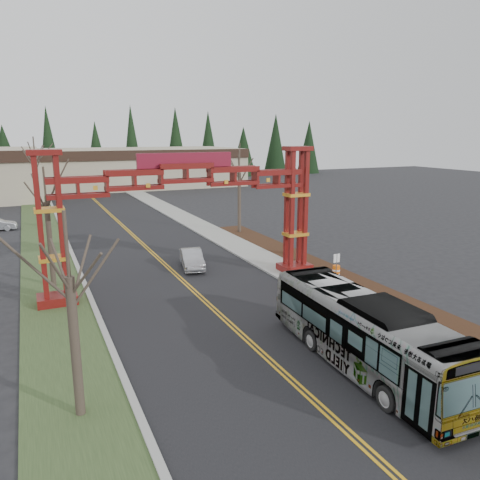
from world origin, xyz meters
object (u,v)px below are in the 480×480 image
bare_tree_median_far (35,160)px  barrel_north (286,248)px  transit_bus (364,333)px  bare_tree_median_mid (46,203)px  barrel_south (336,272)px  bare_tree_right_far (239,173)px  gateway_arch (186,195)px  barrel_mid (300,257)px  retail_building_east (135,167)px  silver_sedan (192,259)px  street_sign (336,263)px  bare_tree_median_near (69,278)px

bare_tree_median_far → barrel_north: bearing=-49.5°
bare_tree_median_far → transit_bus: bearing=-73.8°
bare_tree_median_mid → barrel_south: size_ratio=8.19×
bare_tree_right_far → barrel_south: 17.53m
barrel_south → barrel_north: barrel_north is taller
gateway_arch → barrel_south: size_ratio=19.24×
barrel_mid → barrel_north: (0.28, 2.57, 0.06)m
gateway_arch → retail_building_east: size_ratio=0.48×
silver_sedan → street_sign: 10.65m
street_sign → barrel_south: size_ratio=2.21×
retail_building_east → barrel_south: (-0.25, -64.56, -3.04)m
bare_tree_median_mid → street_sign: size_ratio=3.71×
bare_tree_median_mid → barrel_mid: bare_tree_median_mid is taller
bare_tree_median_near → bare_tree_median_far: size_ratio=0.78×
bare_tree_median_mid → bare_tree_right_far: (18.00, 10.42, 0.45)m
bare_tree_median_mid → bare_tree_right_far: 20.81m
gateway_arch → bare_tree_right_far: (10.00, 14.05, -0.01)m
retail_building_east → transit_bus: (-6.67, -75.35, -1.93)m
silver_sedan → barrel_north: (8.36, 0.53, -0.17)m
barrel_north → barrel_mid: bearing=-96.3°
bare_tree_median_near → bare_tree_right_far: size_ratio=0.89×
bare_tree_median_far → street_sign: 34.23m
barrel_mid → barrel_north: barrel_north is taller
silver_sedan → barrel_mid: bearing=-2.9°
bare_tree_median_far → barrel_south: bare_tree_median_far is taller
barrel_south → barrel_mid: 4.56m
bare_tree_median_far → barrel_north: (17.95, -21.03, -6.55)m
gateway_arch → bare_tree_right_far: size_ratio=2.20×
street_sign → barrel_south: (0.78, 1.05, -1.03)m
gateway_arch → barrel_north: gateway_arch is taller
bare_tree_median_near → barrel_mid: bearing=38.4°
bare_tree_median_far → barrel_mid: 30.22m
retail_building_east → bare_tree_right_far: size_ratio=4.60×
retail_building_east → silver_sedan: 58.63m
bare_tree_median_mid → bare_tree_median_far: bearing=90.0°
bare_tree_median_far → barrel_mid: bare_tree_median_far is taller
retail_building_east → barrel_north: retail_building_east is taller
bare_tree_median_mid → barrel_south: 19.47m
bare_tree_median_near → barrel_south: 20.64m
transit_bus → bare_tree_right_far: size_ratio=1.37×
bare_tree_right_far → bare_tree_median_far: bearing=147.4°
silver_sedan → bare_tree_median_near: bare_tree_median_near is taller
bare_tree_median_far → barrel_south: (17.75, -28.16, -6.59)m
bare_tree_median_mid → barrel_north: bare_tree_median_mid is taller
gateway_arch → barrel_mid: bearing=11.4°
bare_tree_median_near → street_sign: bare_tree_median_near is taller
transit_bus → bare_tree_median_far: bearing=108.7°
bare_tree_median_far → bare_tree_right_far: bearing=-32.6°
retail_building_east → silver_sedan: retail_building_east is taller
gateway_arch → retail_building_east: 62.80m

